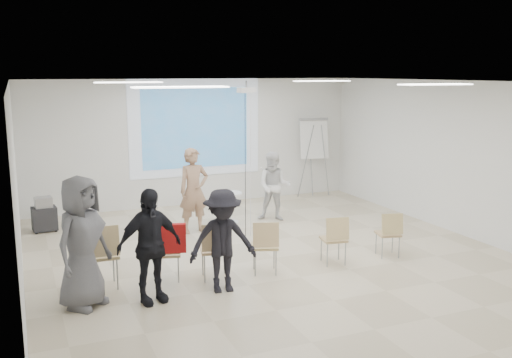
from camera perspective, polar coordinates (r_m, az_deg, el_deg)
name	(u,v)px	position (r m, az deg, el deg)	size (l,w,h in m)	color
floor	(274,261)	(9.93, 1.82, -8.19)	(8.00, 9.00, 0.10)	beige
ceiling	(275,79)	(9.40, 1.93, 10.00)	(8.00, 9.00, 0.10)	white
wall_back	(195,142)	(13.76, -6.10, 3.69)	(8.00, 0.10, 3.00)	silver
wall_left	(13,192)	(8.69, -23.17, -1.21)	(0.10, 9.00, 3.00)	silver
wall_right	(463,158)	(11.81, 20.03, 1.95)	(0.10, 9.00, 3.00)	silver
projection_halo	(196,128)	(13.66, -6.05, 5.12)	(3.20, 0.01, 2.30)	silver
projection_image	(196,128)	(13.65, -6.04, 5.11)	(2.60, 0.01, 1.90)	#367CB9
pedestal_table	(229,206)	(12.00, -2.74, -2.71)	(0.74, 0.74, 0.69)	silver
player_left	(194,185)	(11.32, -6.25, -0.59)	(0.70, 0.47, 1.92)	tan
player_right	(274,183)	(12.19, 1.82, -0.38)	(0.79, 0.63, 1.65)	white
controller_left	(198,167)	(11.55, -5.79, 1.18)	(0.04, 0.11, 0.04)	white
controller_right	(262,168)	(12.29, 0.58, 1.08)	(0.04, 0.12, 0.04)	silver
chair_far_left	(102,251)	(8.68, -15.12, -6.98)	(0.47, 0.50, 0.99)	tan
chair_left_mid	(167,250)	(8.82, -8.87, -7.01)	(0.49, 0.51, 0.85)	tan
chair_left_inner	(215,246)	(8.78, -4.13, -6.72)	(0.52, 0.54, 0.91)	tan
chair_center	(265,243)	(9.01, 0.93, -6.40)	(0.53, 0.55, 0.87)	tan
chair_right_inner	(335,236)	(9.54, 7.92, -5.68)	(0.46, 0.48, 0.83)	tan
chair_right_far	(390,231)	(10.09, 13.22, -5.07)	(0.46, 0.48, 0.80)	tan
red_jacket	(171,238)	(8.62, -8.54, -5.89)	(0.46, 0.10, 0.44)	#B21516
laptop	(214,247)	(8.89, -4.22, -6.84)	(0.33, 0.24, 0.03)	black
audience_left	(149,238)	(7.97, -10.64, -5.79)	(1.08, 0.65, 1.85)	black
audience_mid	(223,234)	(8.25, -3.36, -5.53)	(1.11, 0.61, 1.72)	black
audience_outer	(81,234)	(8.01, -17.06, -5.30)	(1.00, 0.66, 2.04)	slate
flipchart_easel	(314,139)	(14.52, 5.82, 4.00)	(0.87, 0.66, 2.02)	gray
av_cart	(44,216)	(12.21, -20.42, -3.45)	(0.50, 0.41, 0.70)	black
ceiling_projector	(247,97)	(10.82, -0.95, 8.18)	(0.30, 0.25, 3.00)	white
fluor_panel_nw	(129,82)	(10.71, -12.63, 9.41)	(1.20, 0.30, 0.02)	white
fluor_panel_ne	(322,81)	(12.09, 6.62, 9.71)	(1.20, 0.30, 0.02)	white
fluor_panel_sw	(181,87)	(7.30, -7.55, 9.09)	(1.20, 0.30, 0.02)	white
fluor_panel_se	(436,84)	(9.21, 17.52, 9.01)	(1.20, 0.30, 0.02)	white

